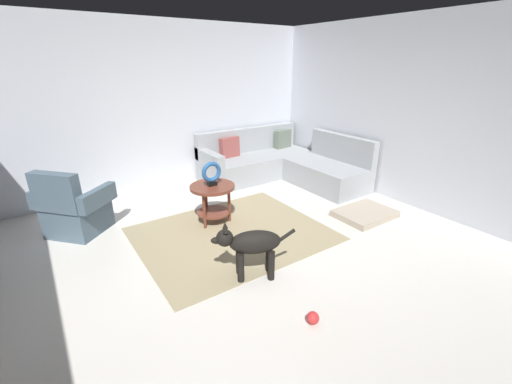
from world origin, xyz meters
TOP-DOWN VIEW (x-y plane):
  - ground_plane at (0.00, 0.00)m, footprint 6.00×6.00m
  - wall_back at (0.00, 2.94)m, footprint 6.00×0.12m
  - wall_right at (2.94, 0.00)m, footprint 0.12×6.00m
  - area_rug at (0.15, 0.70)m, footprint 2.30×1.90m
  - sectional_couch at (1.99, 2.02)m, footprint 2.20×2.25m
  - armchair at (-1.48, 1.85)m, footprint 0.98×1.00m
  - side_table at (0.12, 1.14)m, footprint 0.60×0.60m
  - torus_sculpture at (0.12, 1.14)m, footprint 0.28×0.08m
  - dog_bed_mat at (1.98, 0.08)m, footprint 0.80×0.60m
  - dog at (-0.15, -0.19)m, footprint 0.79×0.43m
  - dog_toy_ball at (-0.07, -1.03)m, footprint 0.11×0.11m

SIDE VIEW (x-z plane):
  - ground_plane at x=0.00m, z-range -0.10..0.00m
  - area_rug at x=0.15m, z-range 0.00..0.01m
  - dog_bed_mat at x=1.98m, z-range 0.00..0.09m
  - dog_toy_ball at x=-0.07m, z-range 0.00..0.11m
  - sectional_couch at x=1.99m, z-range -0.15..0.73m
  - armchair at x=-1.48m, z-range -0.12..0.76m
  - dog at x=-0.15m, z-range 0.06..0.69m
  - side_table at x=0.12m, z-range 0.15..0.69m
  - torus_sculpture at x=0.12m, z-range 0.55..0.87m
  - wall_back at x=0.00m, z-range 0.00..2.70m
  - wall_right at x=2.94m, z-range 0.00..2.70m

